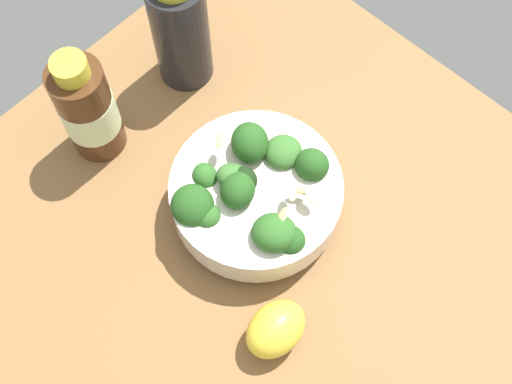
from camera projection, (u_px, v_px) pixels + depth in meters
ground_plane at (255, 237)px, 70.71cm from camera, size 60.33×60.33×4.62cm
bowl_of_broccoli at (255, 193)px, 65.97cm from camera, size 17.29×17.29×9.19cm
lemon_wedge at (276, 329)px, 61.73cm from camera, size 6.50×5.07×5.13cm
bottle_tall at (180, 30)px, 70.29cm from camera, size 6.19×6.19×15.15cm
bottle_short at (88, 109)px, 67.14cm from camera, size 5.78×5.78×14.48cm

